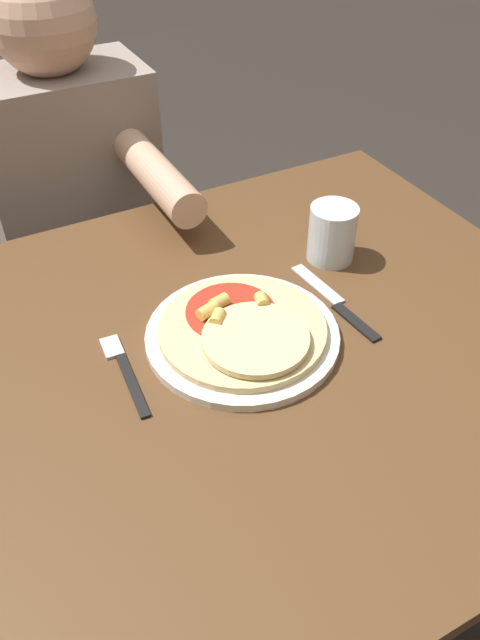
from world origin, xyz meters
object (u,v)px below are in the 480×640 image
object	(u,v)px
dining_table	(248,398)
knife	(336,302)
drinking_glass	(332,233)
person_diner	(78,200)
pizza	(242,330)
plate	(240,336)
fork	(124,369)

from	to	relation	value
dining_table	knife	world-z (taller)	knife
dining_table	knife	size ratio (longest dim) A/B	4.93
knife	dining_table	bearing A→B (deg)	-172.06
knife	drinking_glass	xyz separation A→B (m)	(0.07, 0.11, 0.05)
person_diner	knife	bearing A→B (deg)	-69.68
pizza	drinking_glass	bearing A→B (deg)	26.83
dining_table	pizza	xyz separation A→B (m)	(-0.00, 0.01, 0.14)
plate	fork	size ratio (longest dim) A/B	1.67
plate	person_diner	distance (m)	0.67
dining_table	person_diner	xyz separation A→B (m)	(-0.07, 0.69, 0.03)
fork	knife	world-z (taller)	same
plate	knife	world-z (taller)	plate
knife	fork	bearing A→B (deg)	177.19
plate	person_diner	world-z (taller)	person_diner
pizza	drinking_glass	distance (m)	0.28
knife	plate	bearing A→B (deg)	-178.60
pizza	drinking_glass	size ratio (longest dim) A/B	2.53
plate	person_diner	xyz separation A→B (m)	(-0.07, 0.67, -0.09)
dining_table	plate	distance (m)	0.12
knife	person_diner	distance (m)	0.71
pizza	knife	size ratio (longest dim) A/B	1.15
plate	fork	world-z (taller)	plate
knife	person_diner	xyz separation A→B (m)	(-0.24, 0.66, -0.08)
dining_table	plate	xyz separation A→B (m)	(-0.00, 0.02, 0.12)
pizza	knife	bearing A→B (deg)	3.16
person_diner	drinking_glass	bearing A→B (deg)	-60.47
dining_table	fork	size ratio (longest dim) A/B	6.18
pizza	knife	distance (m)	0.18
pizza	person_diner	bearing A→B (deg)	95.59
fork	drinking_glass	xyz separation A→B (m)	(0.42, 0.10, 0.05)
knife	drinking_glass	bearing A→B (deg)	60.15
drinking_glass	person_diner	size ratio (longest dim) A/B	0.09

